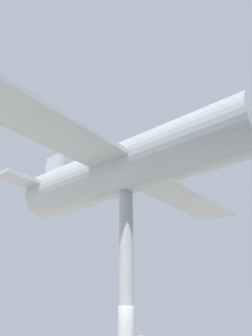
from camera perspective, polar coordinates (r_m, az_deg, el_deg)
The scene contains 2 objects.
support_pylon_central at distance 11.60m, azimuth -0.00°, elevation -19.30°, with size 0.52×0.52×6.44m.
suspended_airplane at distance 12.59m, azimuth 1.25°, elevation 0.48°, with size 16.86×12.21×3.06m.
Camera 1 is at (7.83, 8.46, 1.96)m, focal length 35.00 mm.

